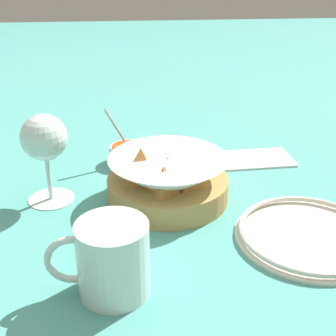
# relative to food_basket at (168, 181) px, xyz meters

# --- Properties ---
(ground_plane) EXTENTS (4.00, 4.00, 0.00)m
(ground_plane) POSITION_rel_food_basket_xyz_m (-0.02, -0.01, -0.04)
(ground_plane) COLOR teal
(food_basket) EXTENTS (0.20, 0.20, 0.10)m
(food_basket) POSITION_rel_food_basket_xyz_m (0.00, 0.00, 0.00)
(food_basket) COLOR #B2894C
(food_basket) RESTS_ON ground_plane
(sauce_cup) EXTENTS (0.08, 0.07, 0.11)m
(sauce_cup) POSITION_rel_food_basket_xyz_m (0.07, -0.16, -0.02)
(sauce_cup) COLOR #B7B7BC
(sauce_cup) RESTS_ON ground_plane
(wine_glass) EXTENTS (0.08, 0.08, 0.15)m
(wine_glass) POSITION_rel_food_basket_xyz_m (0.19, -0.02, 0.07)
(wine_glass) COLOR silver
(wine_glass) RESTS_ON ground_plane
(beer_mug) EXTENTS (0.13, 0.09, 0.10)m
(beer_mug) POSITION_rel_food_basket_xyz_m (0.09, 0.22, 0.01)
(beer_mug) COLOR silver
(beer_mug) RESTS_ON ground_plane
(side_plate) EXTENTS (0.21, 0.21, 0.01)m
(side_plate) POSITION_rel_food_basket_xyz_m (-0.19, 0.13, -0.03)
(side_plate) COLOR silver
(side_plate) RESTS_ON ground_plane
(napkin) EXTENTS (0.15, 0.09, 0.01)m
(napkin) POSITION_rel_food_basket_xyz_m (-0.19, -0.15, -0.03)
(napkin) COLOR white
(napkin) RESTS_ON ground_plane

